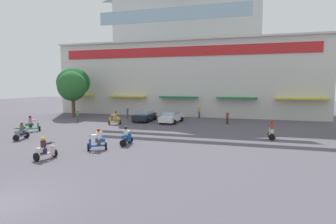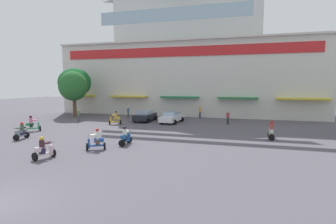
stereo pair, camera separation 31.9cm
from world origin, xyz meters
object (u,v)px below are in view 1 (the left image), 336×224
object	(u,v)px
scooter_rider_5	(21,132)
pedestrian_2	(199,111)
scooter_rider_0	(32,125)
scooter_rider_9	(115,119)
plaza_tree_2	(73,83)
pedestrian_0	(227,117)
plaza_tree_0	(72,86)
scooter_rider_3	(126,137)
pedestrian_3	(127,112)
scooter_rider_1	(97,141)
parked_car_1	(171,117)
pedestrian_1	(78,114)
scooter_rider_4	(271,131)
scooter_rider_6	(45,150)
parked_car_0	(144,116)

from	to	relation	value
scooter_rider_5	pedestrian_2	size ratio (longest dim) A/B	0.90
scooter_rider_0	scooter_rider_9	xyz separation A→B (m)	(5.71, 6.59, -0.00)
plaza_tree_2	pedestrian_0	xyz separation A→B (m)	(22.19, -1.98, -4.01)
scooter_rider_0	pedestrian_2	bearing A→B (deg)	47.02
plaza_tree_0	pedestrian_2	world-z (taller)	plaza_tree_0
scooter_rider_9	plaza_tree_2	bearing A→B (deg)	148.43
scooter_rider_3	pedestrian_3	world-z (taller)	pedestrian_3
scooter_rider_1	pedestrian_0	distance (m)	17.36
parked_car_1	pedestrian_3	bearing A→B (deg)	161.82
scooter_rider_1	pedestrian_1	size ratio (longest dim) A/B	0.97
pedestrian_0	scooter_rider_4	bearing A→B (deg)	-61.20
pedestrian_1	plaza_tree_0	bearing A→B (deg)	131.96
scooter_rider_4	pedestrian_2	xyz separation A→B (m)	(-8.36, 12.38, 0.33)
scooter_rider_3	scooter_rider_6	size ratio (longest dim) A/B	1.02
scooter_rider_9	pedestrian_2	distance (m)	12.07
scooter_rider_1	pedestrian_3	bearing A→B (deg)	107.77
plaza_tree_2	scooter_rider_6	distance (m)	24.15
plaza_tree_0	parked_car_1	xyz separation A→B (m)	(14.75, -1.21, -3.71)
scooter_rider_1	scooter_rider_0	bearing A→B (deg)	154.61
plaza_tree_0	scooter_rider_9	xyz separation A→B (m)	(8.82, -4.44, -3.76)
plaza_tree_2	scooter_rider_5	world-z (taller)	plaza_tree_2
parked_car_1	scooter_rider_1	xyz separation A→B (m)	(-1.42, -14.66, -0.07)
parked_car_0	parked_car_1	world-z (taller)	parked_car_0
scooter_rider_5	pedestrian_2	distance (m)	22.18
parked_car_0	scooter_rider_6	xyz separation A→B (m)	(0.26, -17.98, -0.14)
pedestrian_3	plaza_tree_2	bearing A→B (deg)	177.16
scooter_rider_5	scooter_rider_9	size ratio (longest dim) A/B	0.97
plaza_tree_2	scooter_rider_4	xyz separation A→B (m)	(26.42, -9.67, -4.24)
scooter_rider_6	plaza_tree_0	bearing A→B (deg)	121.13
scooter_rider_6	scooter_rider_9	bearing A→B (deg)	100.19
pedestrian_1	pedestrian_2	size ratio (longest dim) A/B	0.94
scooter_rider_0	pedestrian_3	distance (m)	12.98
parked_car_1	scooter_rider_3	world-z (taller)	scooter_rider_3
scooter_rider_4	pedestrian_3	bearing A→B (deg)	152.48
parked_car_0	scooter_rider_5	xyz separation A→B (m)	(-6.02, -13.45, -0.12)
scooter_rider_1	pedestrian_3	world-z (taller)	pedestrian_3
scooter_rider_3	scooter_rider_5	xyz separation A→B (m)	(-9.46, -0.61, -0.01)
parked_car_1	scooter_rider_5	size ratio (longest dim) A/B	2.95
scooter_rider_4	scooter_rider_9	xyz separation A→B (m)	(-16.82, 3.77, -0.00)
scooter_rider_0	pedestrian_2	distance (m)	20.78
scooter_rider_0	pedestrian_3	size ratio (longest dim) A/B	1.00
parked_car_0	scooter_rider_3	size ratio (longest dim) A/B	2.74
scooter_rider_0	scooter_rider_4	xyz separation A→B (m)	(22.53, 2.82, -0.00)
pedestrian_1	scooter_rider_0	bearing A→B (deg)	-92.34
scooter_rider_9	pedestrian_2	world-z (taller)	pedestrian_2
scooter_rider_1	scooter_rider_3	bearing A→B (deg)	58.63
scooter_rider_5	parked_car_1	bearing A→B (deg)	53.90
parked_car_1	pedestrian_2	distance (m)	5.96
scooter_rider_3	scooter_rider_6	world-z (taller)	scooter_rider_3
scooter_rider_4	scooter_rider_5	size ratio (longest dim) A/B	1.04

